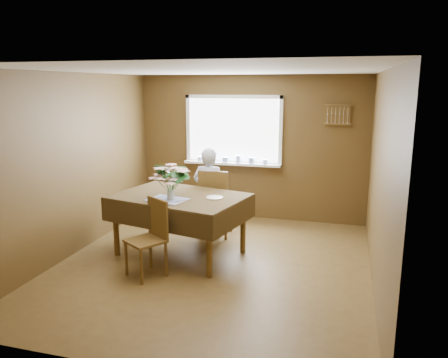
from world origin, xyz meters
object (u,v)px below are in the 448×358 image
(dining_table, at_px, (179,203))
(chair_near, at_px, (151,234))
(chair_far, at_px, (215,201))
(seated_woman, at_px, (209,193))
(flower_bouquet, at_px, (170,178))

(dining_table, xyz_separation_m, chair_near, (-0.10, -0.72, -0.22))
(chair_far, xyz_separation_m, seated_woman, (-0.08, -0.03, 0.13))
(chair_far, relative_size, seated_woman, 0.76)
(seated_woman, bearing_deg, chair_far, -160.94)
(dining_table, bearing_deg, seated_woman, 90.00)
(flower_bouquet, bearing_deg, seated_woman, 78.31)
(dining_table, distance_m, flower_bouquet, 0.45)
(chair_near, relative_size, seated_woman, 0.68)
(chair_near, distance_m, flower_bouquet, 0.79)
(chair_far, height_order, seated_woman, seated_woman)
(dining_table, height_order, seated_woman, seated_woman)
(dining_table, xyz_separation_m, seated_woman, (0.18, 0.78, -0.04))
(chair_far, xyz_separation_m, flower_bouquet, (-0.29, -1.04, 0.56))
(chair_near, xyz_separation_m, flower_bouquet, (0.07, 0.49, 0.61))
(dining_table, relative_size, chair_near, 2.05)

